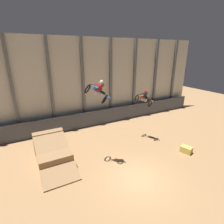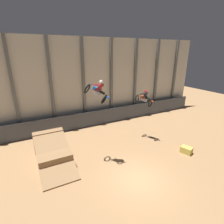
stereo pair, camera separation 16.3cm
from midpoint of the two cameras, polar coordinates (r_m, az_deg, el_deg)
The scene contains 7 objects.
ground_plane at distance 12.78m, azimuth 8.96°, elevation -20.93°, with size 60.00×60.00×0.00m, color #9E754C.
arena_back_wall at distance 19.60m, azimuth -9.15°, elevation 9.07°, with size 32.00×0.40×9.66m.
lower_barrier at distance 19.95m, azimuth -7.83°, elevation -2.47°, with size 31.36×0.20×1.77m.
dirt_ramp at distance 14.91m, azimuth -18.59°, elevation -12.17°, with size 2.43×5.02×2.02m.
rider_bike_left_air at distance 12.09m, azimuth -4.46°, elevation 6.78°, with size 1.71×1.70×1.69m.
rider_bike_right_air at distance 16.47m, azimuth 10.74°, elevation 4.36°, with size 1.32×1.84×1.56m.
hay_bale_trackside at distance 16.42m, azimuth 23.38°, elevation -11.34°, with size 0.85×1.04×0.57m.
Camera 2 is at (-6.05, -7.71, 8.18)m, focal length 28.00 mm.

